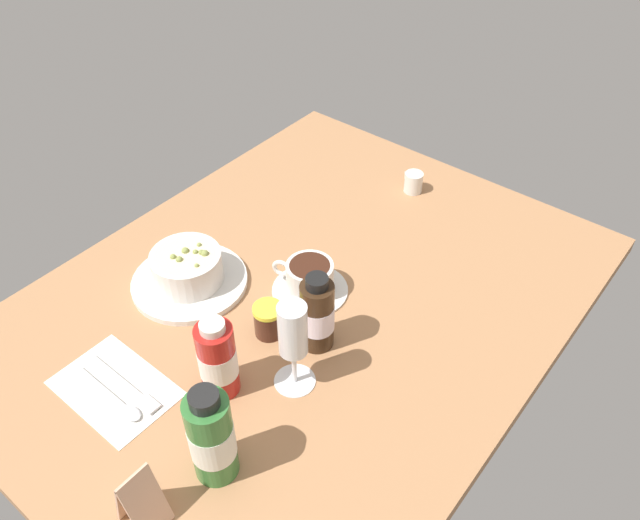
% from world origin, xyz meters
% --- Properties ---
extents(ground_plane, '(1.10, 0.84, 0.03)m').
position_xyz_m(ground_plane, '(0.00, 0.00, -0.01)').
color(ground_plane, '#A8754C').
extents(porridge_bowl, '(0.21, 0.21, 0.08)m').
position_xyz_m(porridge_bowl, '(0.10, -0.19, 0.03)').
color(porridge_bowl, silver).
rests_on(porridge_bowl, ground_plane).
extents(cutlery_setting, '(0.14, 0.20, 0.01)m').
position_xyz_m(cutlery_setting, '(0.34, -0.10, 0.00)').
color(cutlery_setting, silver).
rests_on(cutlery_setting, ground_plane).
extents(coffee_cup, '(0.14, 0.14, 0.06)m').
position_xyz_m(coffee_cup, '(-0.02, -0.00, 0.03)').
color(coffee_cup, silver).
rests_on(coffee_cup, ground_plane).
extents(creamer_jug, '(0.04, 0.05, 0.05)m').
position_xyz_m(creamer_jug, '(-0.41, -0.02, 0.02)').
color(creamer_jug, silver).
rests_on(creamer_jug, ground_plane).
extents(wine_glass, '(0.07, 0.07, 0.17)m').
position_xyz_m(wine_glass, '(0.15, 0.11, 0.11)').
color(wine_glass, white).
rests_on(wine_glass, ground_plane).
extents(jam_jar, '(0.05, 0.05, 0.06)m').
position_xyz_m(jam_jar, '(0.10, 0.01, 0.03)').
color(jam_jar, '#412116').
rests_on(jam_jar, ground_plane).
extents(sauce_bottle_brown, '(0.06, 0.06, 0.15)m').
position_xyz_m(sauce_bottle_brown, '(0.06, 0.09, 0.07)').
color(sauce_bottle_brown, '#382314').
rests_on(sauce_bottle_brown, ground_plane).
extents(sauce_bottle_green, '(0.06, 0.06, 0.17)m').
position_xyz_m(sauce_bottle_green, '(0.34, 0.13, 0.08)').
color(sauce_bottle_green, '#337233').
rests_on(sauce_bottle_green, ground_plane).
extents(sauce_bottle_red, '(0.06, 0.06, 0.15)m').
position_xyz_m(sauce_bottle_red, '(0.23, 0.03, 0.07)').
color(sauce_bottle_red, '#B21E19').
rests_on(sauce_bottle_red, ground_plane).
extents(menu_card, '(0.05, 0.06, 0.11)m').
position_xyz_m(menu_card, '(0.45, 0.10, 0.05)').
color(menu_card, '#D8A888').
rests_on(menu_card, ground_plane).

